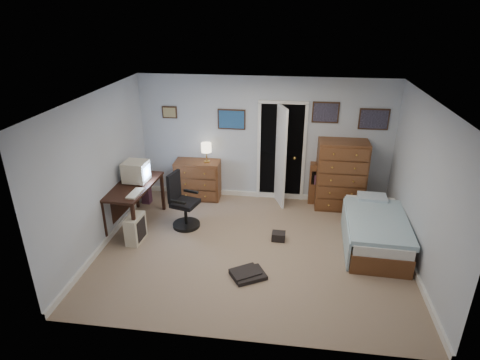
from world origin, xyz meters
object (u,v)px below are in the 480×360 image
computer_desk (129,194)px  tall_dresser (341,175)px  office_chair (183,206)px  bed (374,230)px  low_dresser (198,180)px

computer_desk → tall_dresser: tall_dresser is taller
office_chair → bed: office_chair is taller
computer_desk → office_chair: bearing=6.7°
tall_dresser → bed: size_ratio=0.74×
office_chair → bed: bearing=11.6°
computer_desk → bed: 4.30m
office_chair → computer_desk: bearing=-161.7°
office_chair → low_dresser: size_ratio=1.13×
low_dresser → office_chair: bearing=-91.7°
tall_dresser → office_chair: bearing=-158.9°
computer_desk → low_dresser: (0.96, 1.24, -0.21)m
low_dresser → tall_dresser: tall_dresser is taller
computer_desk → tall_dresser: 4.01m
computer_desk → low_dresser: 1.59m
low_dresser → bed: (3.32, -1.37, -0.13)m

